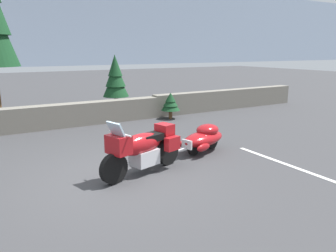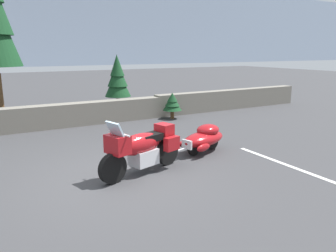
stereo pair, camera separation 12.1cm
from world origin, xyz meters
The scene contains 7 objects.
ground_plane centered at (0.00, 0.00, 0.00)m, with size 80.00×80.00×0.00m, color #38383A.
stone_guard_wall centered at (0.08, 5.69, 0.44)m, with size 24.00×0.60×0.92m.
touring_motorcycle centered at (0.63, -0.06, 0.62)m, with size 2.26×1.13×1.33m.
car_shaped_trailer centered at (2.83, 0.58, 0.41)m, with size 2.21×1.10×0.76m.
pine_tree_secondary centered at (2.66, 6.66, 1.63)m, with size 1.10×1.10×2.61m.
pine_sapling_farther centered at (4.38, 4.99, 0.68)m, with size 0.78×0.78×1.09m.
parking_stripe_marker centered at (3.98, -1.50, 0.00)m, with size 0.12×3.60×0.01m, color silver.
Camera 2 is at (-2.39, -6.61, 2.77)m, focal length 35.23 mm.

